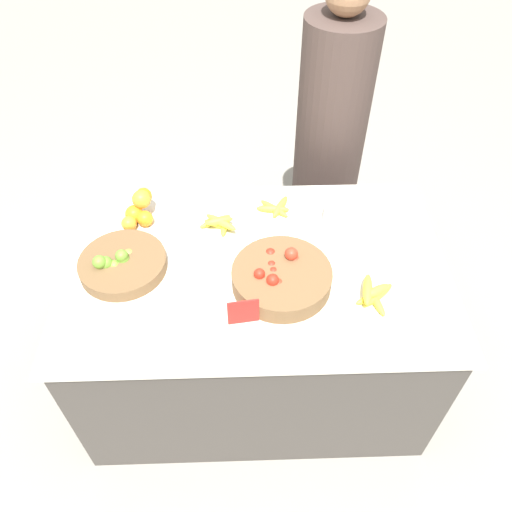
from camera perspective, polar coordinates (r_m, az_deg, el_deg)
ground_plane at (r=2.61m, az=0.00°, el=-12.63°), size 12.00×12.00×0.00m
market_table at (r=2.28m, az=0.00°, el=-7.60°), size 1.52×0.98×0.78m
lime_bowl at (r=2.01m, az=-15.10°, el=-0.84°), size 0.34×0.34×0.10m
tomato_basket at (r=1.88m, az=2.93°, el=-2.44°), size 0.38×0.38×0.12m
orange_pile at (r=2.18m, az=-13.22°, el=5.28°), size 0.13×0.18×0.14m
metal_bowl at (r=2.17m, az=12.06°, el=4.39°), size 0.33×0.33×0.07m
price_sign at (r=1.75m, az=-1.47°, el=-6.41°), size 0.11×0.02×0.12m
banana_bunch_middle_left at (r=2.12m, az=-4.17°, el=3.80°), size 0.17×0.14×0.06m
banana_bunch_front_right at (r=1.89m, az=13.31°, el=-4.27°), size 0.17×0.18×0.06m
banana_bunch_middle_right at (r=2.20m, az=2.21°, el=5.50°), size 0.15×0.15×0.03m
vendor_person at (r=2.70m, az=8.30°, el=12.09°), size 0.36×0.36×1.59m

